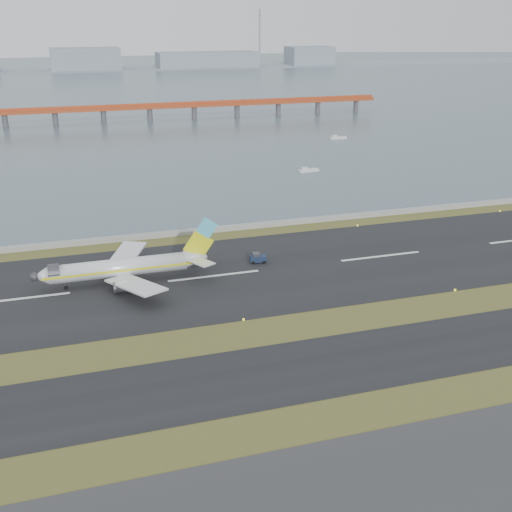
{
  "coord_description": "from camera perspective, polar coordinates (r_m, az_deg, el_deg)",
  "views": [
    {
      "loc": [
        -29.81,
        -94.58,
        52.61
      ],
      "look_at": [
        6.99,
        22.0,
        6.76
      ],
      "focal_mm": 45.0,
      "sensor_mm": 36.0,
      "label": 1
    }
  ],
  "objects": [
    {
      "name": "seawall",
      "position": [
        165.83,
        -6.27,
        2.12
      ],
      "size": [
        1000.0,
        2.5,
        1.0
      ],
      "primitive_type": "cube",
      "color": "#979893",
      "rests_on": "ground"
    },
    {
      "name": "pushback_tug",
      "position": [
        145.33,
        0.16,
        -0.18
      ],
      "size": [
        3.95,
        2.68,
        2.35
      ],
      "rotation": [
        0.0,
        0.0,
        -0.16
      ],
      "color": "#15213A",
      "rests_on": "ground"
    },
    {
      "name": "workboat_far",
      "position": [
        299.33,
        7.25,
        10.39
      ],
      "size": [
        8.01,
        2.84,
        1.92
      ],
      "rotation": [
        0.0,
        0.0,
        -0.04
      ],
      "color": "silver",
      "rests_on": "ground"
    },
    {
      "name": "bay_water",
      "position": [
        557.86,
        -14.86,
        14.49
      ],
      "size": [
        1400.0,
        800.0,
        1.3
      ],
      "primitive_type": "cube",
      "color": "#485B67",
      "rests_on": "ground"
    },
    {
      "name": "ground",
      "position": [
        112.25,
        -0.02,
        -7.39
      ],
      "size": [
        1000.0,
        1000.0,
        0.0
      ],
      "primitive_type": "plane",
      "color": "#394A1A",
      "rests_on": "ground"
    },
    {
      "name": "taxiway_strip",
      "position": [
        102.32,
        2.03,
        -10.36
      ],
      "size": [
        1000.0,
        18.0,
        0.1
      ],
      "primitive_type": "cube",
      "color": "black",
      "rests_on": "ground"
    },
    {
      "name": "red_pier",
      "position": [
        351.1,
        -9.46,
        12.87
      ],
      "size": [
        260.0,
        5.0,
        10.2
      ],
      "color": "#A13C1B",
      "rests_on": "ground"
    },
    {
      "name": "workboat_near",
      "position": [
        233.36,
        4.62,
        7.61
      ],
      "size": [
        7.79,
        3.19,
        1.84
      ],
      "rotation": [
        0.0,
        0.0,
        0.11
      ],
      "color": "silver",
      "rests_on": "ground"
    },
    {
      "name": "runway_strip",
      "position": [
        138.46,
        -3.76,
        -1.8
      ],
      "size": [
        1000.0,
        45.0,
        0.1
      ],
      "primitive_type": "cube",
      "color": "black",
      "rests_on": "ground"
    },
    {
      "name": "airliner",
      "position": [
        136.5,
        -11.44,
        -0.97
      ],
      "size": [
        38.52,
        32.89,
        12.8
      ],
      "color": "silver",
      "rests_on": "ground"
    },
    {
      "name": "far_shoreline",
      "position": [
        717.41,
        -14.6,
        16.21
      ],
      "size": [
        1400.0,
        80.0,
        60.5
      ],
      "color": "gray",
      "rests_on": "ground"
    }
  ]
}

